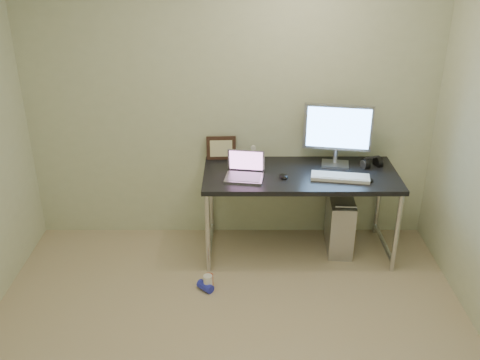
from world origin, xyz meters
name	(u,v)px	position (x,y,z in m)	size (l,w,h in m)	color
wall_back	(231,102)	(0.00, 1.75, 1.25)	(3.50, 0.02, 2.50)	beige
desk	(300,181)	(0.58, 1.40, 0.67)	(1.60, 0.70, 0.75)	black
tower_computer	(339,223)	(0.95, 1.46, 0.25)	(0.23, 0.48, 0.52)	silver
cable_a	(331,194)	(0.90, 1.70, 0.40)	(0.01, 0.01, 0.70)	black
cable_b	(341,197)	(0.99, 1.68, 0.38)	(0.01, 0.01, 0.72)	black
can_red	(209,282)	(-0.17, 0.85, 0.06)	(0.07, 0.07, 0.12)	#AD3112
can_white	(208,283)	(-0.17, 0.83, 0.07)	(0.07, 0.07, 0.13)	white
can_blue	(205,286)	(-0.19, 0.82, 0.04)	(0.07, 0.07, 0.13)	#262DC3
laptop	(245,171)	(0.12, 1.33, 0.80)	(0.33, 0.29, 0.21)	#A8A8B0
monitor	(338,130)	(0.89, 1.57, 1.06)	(0.56, 0.20, 0.53)	#A8A8B0
keyboard	(340,177)	(0.88, 1.29, 0.76)	(0.46, 0.15, 0.03)	silver
mouse_right	(369,179)	(1.10, 1.25, 0.77)	(0.06, 0.10, 0.04)	black
mouse_left	(284,175)	(0.43, 1.31, 0.77)	(0.07, 0.11, 0.04)	black
headphones	(372,163)	(1.19, 1.53, 0.78)	(0.19, 0.11, 0.11)	black
picture_frame	(221,148)	(-0.09, 1.70, 0.85)	(0.25, 0.03, 0.20)	black
webcam	(253,149)	(0.19, 1.68, 0.85)	(0.04, 0.03, 0.13)	silver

